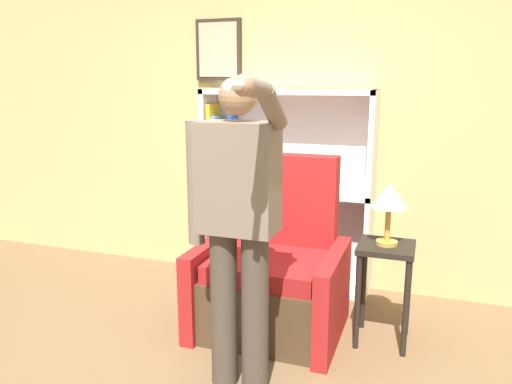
{
  "coord_description": "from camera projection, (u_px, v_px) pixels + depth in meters",
  "views": [
    {
      "loc": [
        1.01,
        -1.98,
        1.68
      ],
      "look_at": [
        0.07,
        0.71,
        1.05
      ],
      "focal_mm": 35.0,
      "sensor_mm": 36.0,
      "label": 1
    }
  ],
  "objects": [
    {
      "name": "person_standing",
      "position": [
        237.0,
        219.0,
        2.62
      ],
      "size": [
        0.55,
        0.78,
        1.72
      ],
      "color": "#473D33",
      "rests_on": "ground_plane"
    },
    {
      "name": "bookcase",
      "position": [
        267.0,
        192.0,
        4.15
      ],
      "size": [
        1.4,
        0.28,
        1.63
      ],
      "color": "white",
      "rests_on": "ground_plane"
    },
    {
      "name": "wall_back",
      "position": [
        301.0,
        117.0,
        4.08
      ],
      "size": [
        8.0,
        0.11,
        2.8
      ],
      "color": "tan",
      "rests_on": "ground_plane"
    },
    {
      "name": "armchair",
      "position": [
        273.0,
        276.0,
        3.44
      ],
      "size": [
        0.97,
        0.81,
        1.19
      ],
      "color": "#4C3823",
      "rests_on": "ground_plane"
    },
    {
      "name": "side_table",
      "position": [
        385.0,
        268.0,
        3.21
      ],
      "size": [
        0.35,
        0.35,
        0.67
      ],
      "color": "black",
      "rests_on": "ground_plane"
    },
    {
      "name": "table_lamp",
      "position": [
        389.0,
        198.0,
        3.11
      ],
      "size": [
        0.23,
        0.23,
        0.4
      ],
      "color": "gold",
      "rests_on": "side_table"
    }
  ]
}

